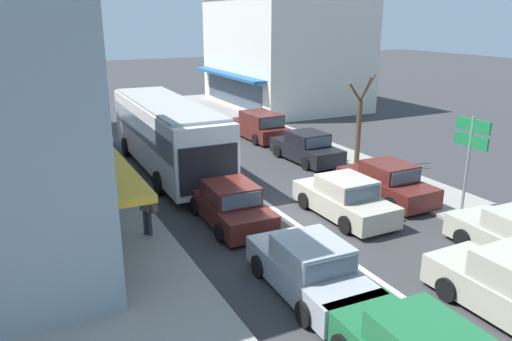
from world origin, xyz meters
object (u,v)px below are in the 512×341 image
parked_wagon_kerb_rear (259,126)px  pedestrian_browsing_midblock (113,153)px  city_bus (167,131)px  sedan_behind_bus_mid (310,269)px  parked_sedan_kerb_third (306,148)px  parked_sedan_kerb_second (387,183)px  street_tree_right (359,125)px  pedestrian_far_walker (118,171)px  traffic_light_downstreet (83,83)px  pedestrian_with_handbag_near (147,208)px  sedan_queue_gap_filler (344,199)px  directional_road_sign (471,142)px  sedan_adjacent_lane_lead (230,205)px

parked_wagon_kerb_rear → pedestrian_browsing_midblock: pedestrian_browsing_midblock is taller
city_bus → sedan_behind_bus_mid: city_bus is taller
parked_sedan_kerb_third → pedestrian_browsing_midblock: 9.16m
parked_sedan_kerb_second → street_tree_right: size_ratio=0.98×
parked_wagon_kerb_rear → pedestrian_far_walker: (-9.40, -6.24, 0.32)m
traffic_light_downstreet → parked_sedan_kerb_second: bearing=-66.2°
pedestrian_far_walker → city_bus: bearing=42.1°
street_tree_right → pedestrian_far_walker: street_tree_right is taller
parked_wagon_kerb_rear → pedestrian_with_handbag_near: (-9.41, -10.60, 0.32)m
parked_sedan_kerb_third → street_tree_right: (1.66, -1.85, 1.35)m
parked_wagon_kerb_rear → sedan_queue_gap_filler: bearing=-102.7°
sedan_queue_gap_filler → pedestrian_with_handbag_near: size_ratio=2.59×
parked_sedan_kerb_third → traffic_light_downstreet: bearing=122.8°
parked_sedan_kerb_third → pedestrian_with_handbag_near: (-9.35, -5.38, 0.40)m
city_bus → sedan_queue_gap_filler: city_bus is taller
parked_sedan_kerb_second → pedestrian_with_handbag_near: size_ratio=2.59×
sedan_queue_gap_filler → parked_sedan_kerb_second: size_ratio=1.00×
directional_road_sign → street_tree_right: street_tree_right is taller
sedan_adjacent_lane_lead → parked_sedan_kerb_third: size_ratio=1.00×
parked_wagon_kerb_rear → street_tree_right: (1.60, -7.07, 1.26)m
sedan_queue_gap_filler → directional_road_sign: directional_road_sign is taller
parked_wagon_kerb_rear → pedestrian_with_handbag_near: bearing=-131.6°
street_tree_right → pedestrian_browsing_midblock: bearing=160.8°
sedan_queue_gap_filler → parked_sedan_kerb_third: bearing=68.6°
pedestrian_browsing_midblock → directional_road_sign: bearing=-45.3°
traffic_light_downstreet → pedestrian_far_walker: 14.19m
directional_road_sign → street_tree_right: bearing=86.6°
sedan_queue_gap_filler → parked_sedan_kerb_third: same height
sedan_behind_bus_mid → pedestrian_browsing_midblock: (-2.47, 12.32, 0.40)m
sedan_queue_gap_filler → street_tree_right: street_tree_right is taller
pedestrian_with_handbag_near → parked_sedan_kerb_second: bearing=-3.3°
traffic_light_downstreet → pedestrian_with_handbag_near: 18.53m
sedan_queue_gap_filler → pedestrian_browsing_midblock: (-6.35, 8.52, 0.40)m
parked_sedan_kerb_second → directional_road_sign: bearing=-62.6°
sedan_behind_bus_mid → sedan_adjacent_lane_lead: same height
sedan_adjacent_lane_lead → parked_wagon_kerb_rear: parked_wagon_kerb_rear is taller
parked_wagon_kerb_rear → traffic_light_downstreet: traffic_light_downstreet is taller
pedestrian_browsing_midblock → parked_wagon_kerb_rear: bearing=20.5°
sedan_adjacent_lane_lead → parked_wagon_kerb_rear: size_ratio=0.94×
pedestrian_with_handbag_near → sedan_adjacent_lane_lead: bearing=-0.8°
sedan_queue_gap_filler → sedan_adjacent_lane_lead: 4.07m
city_bus → pedestrian_far_walker: city_bus is taller
pedestrian_browsing_midblock → pedestrian_far_walker: (-0.38, -2.87, 0.00)m
directional_road_sign → pedestrian_far_walker: directional_road_sign is taller
sedan_adjacent_lane_lead → street_tree_right: size_ratio=0.98×
traffic_light_downstreet → pedestrian_browsing_midblock: (-0.56, -11.18, -1.79)m
parked_sedan_kerb_third → pedestrian_with_handbag_near: size_ratio=2.61×
sedan_adjacent_lane_lead → parked_sedan_kerb_third: (6.49, 5.42, 0.00)m
pedestrian_with_handbag_near → street_tree_right: bearing=17.8°
sedan_adjacent_lane_lead → directional_road_sign: 8.59m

